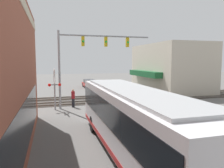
% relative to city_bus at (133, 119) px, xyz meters
% --- Properties ---
extents(ground_plane, '(120.00, 120.00, 0.00)m').
position_rel_city_bus_xyz_m(ground_plane, '(7.56, -2.80, -1.76)').
color(ground_plane, '#605E5B').
extents(shop_building, '(13.09, 8.43, 6.95)m').
position_rel_city_bus_xyz_m(shop_building, '(20.43, -13.89, 1.71)').
color(shop_building, beige).
rests_on(shop_building, ground).
extents(city_bus, '(12.14, 2.59, 3.18)m').
position_rel_city_bus_xyz_m(city_bus, '(0.00, 0.00, 0.00)').
color(city_bus, silver).
rests_on(city_bus, ground).
extents(traffic_signal_gantry, '(0.42, 8.94, 7.24)m').
position_rel_city_bus_xyz_m(traffic_signal_gantry, '(11.35, 0.10, 3.67)').
color(traffic_signal_gantry, gray).
rests_on(traffic_signal_gantry, ground).
extents(crossing_signal, '(1.41, 1.18, 3.81)m').
position_rel_city_bus_xyz_m(crossing_signal, '(11.06, 3.30, 0.54)').
color(crossing_signal, gray).
rests_on(crossing_signal, ground).
extents(rail_track_near, '(2.60, 60.00, 0.15)m').
position_rel_city_bus_xyz_m(rail_track_near, '(13.56, -2.80, -1.73)').
color(rail_track_near, '#332D28').
rests_on(rail_track_near, ground).
extents(rail_track_far, '(2.60, 60.00, 0.15)m').
position_rel_city_bus_xyz_m(rail_track_far, '(16.76, -2.80, -1.73)').
color(rail_track_far, '#332D28').
rests_on(rail_track_far, ground).
extents(parked_car_black, '(4.51, 1.82, 1.49)m').
position_rel_city_bus_xyz_m(parked_car_black, '(19.44, -5.40, -1.07)').
color(parked_car_black, black).
rests_on(parked_car_black, ground).
extents(parked_car_red, '(4.74, 1.82, 1.37)m').
position_rel_city_bus_xyz_m(parked_car_red, '(26.92, -2.60, -1.11)').
color(parked_car_red, '#B21E19').
rests_on(parked_car_red, ground).
extents(pedestrian_at_crossing, '(0.34, 0.34, 1.78)m').
position_rel_city_bus_xyz_m(pedestrian_at_crossing, '(11.69, 1.60, -0.85)').
color(pedestrian_at_crossing, black).
rests_on(pedestrian_at_crossing, ground).
extents(pedestrian_near_bus, '(0.34, 0.34, 1.63)m').
position_rel_city_bus_xyz_m(pedestrian_near_bus, '(1.26, -2.24, -0.93)').
color(pedestrian_near_bus, black).
rests_on(pedestrian_near_bus, ground).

